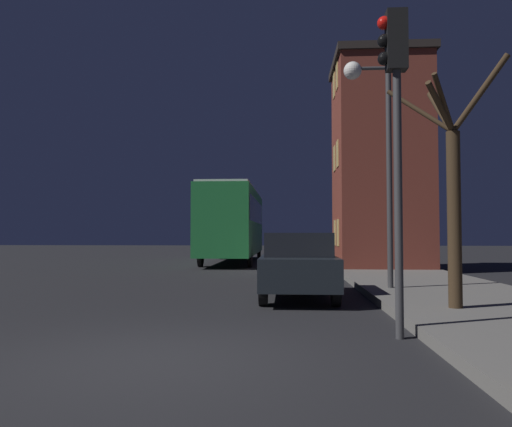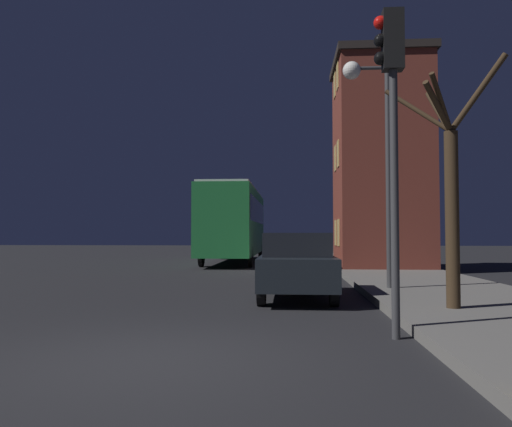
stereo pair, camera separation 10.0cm
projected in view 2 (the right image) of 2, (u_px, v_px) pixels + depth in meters
ground_plane at (150, 360)px, 6.02m from camera, size 120.00×120.00×0.00m
brick_building at (380, 161)px, 21.01m from camera, size 3.89×4.30×8.79m
streetlamp at (371, 124)px, 12.66m from camera, size 1.20×0.46×5.76m
traffic_light at (391, 103)px, 7.35m from camera, size 0.43×0.24×4.84m
bare_tree at (450, 185)px, 9.18m from camera, size 1.98×2.07×4.54m
bus at (235, 219)px, 26.71m from camera, size 2.49×11.28×3.88m
car_near_lane at (297, 264)px, 11.77m from camera, size 1.70×4.02×1.55m
car_mid_lane at (291, 252)px, 19.97m from camera, size 1.77×4.63×1.49m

